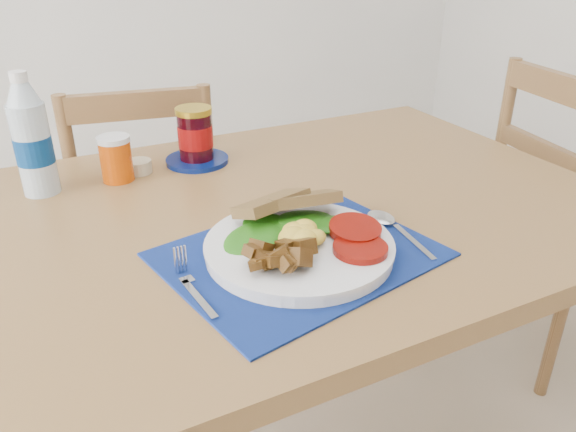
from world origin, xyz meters
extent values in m
cube|color=brown|center=(0.00, 0.20, 0.73)|extent=(1.40, 0.90, 0.04)
cylinder|color=brown|center=(0.64, 0.59, 0.35)|extent=(0.06, 0.06, 0.71)
cube|color=brown|center=(-0.08, 0.85, 0.41)|extent=(0.46, 0.44, 0.04)
cylinder|color=brown|center=(0.12, 0.98, 0.19)|extent=(0.03, 0.03, 0.39)
cylinder|color=brown|center=(-0.22, 1.04, 0.19)|extent=(0.03, 0.03, 0.39)
cylinder|color=brown|center=(0.06, 0.66, 0.19)|extent=(0.03, 0.03, 0.39)
cylinder|color=brown|center=(-0.27, 0.72, 0.19)|extent=(0.03, 0.03, 0.39)
cube|color=brown|center=(-0.11, 0.68, 0.85)|extent=(0.36, 0.09, 0.46)
cube|color=brown|center=(1.05, 0.25, 0.42)|extent=(0.45, 0.47, 0.04)
cylinder|color=brown|center=(1.24, 0.40, 0.20)|extent=(0.04, 0.04, 0.40)
cylinder|color=brown|center=(0.86, 0.10, 0.20)|extent=(0.04, 0.04, 0.40)
cylinder|color=brown|center=(0.91, 0.45, 0.20)|extent=(0.04, 0.04, 0.40)
cube|color=brown|center=(0.87, 0.27, 0.87)|extent=(0.09, 0.37, 0.47)
cube|color=black|center=(-0.01, 0.01, 0.75)|extent=(0.47, 0.40, 0.00)
cylinder|color=silver|center=(-0.01, 0.01, 0.76)|extent=(0.30, 0.30, 0.02)
ellipsoid|color=yellow|center=(0.00, 0.01, 0.79)|extent=(0.07, 0.07, 0.03)
cylinder|color=#8A0505|center=(0.07, -0.03, 0.78)|extent=(0.09, 0.09, 0.01)
ellipsoid|color=#0E4308|center=(0.00, 0.06, 0.78)|extent=(0.16, 0.10, 0.02)
cube|color=olive|center=(0.01, 0.10, 0.81)|extent=(0.13, 0.09, 0.04)
cube|color=#B2B5BA|center=(-0.20, -0.04, 0.76)|extent=(0.02, 0.11, 0.00)
cube|color=#B2B5BA|center=(-0.20, 0.03, 0.76)|extent=(0.02, 0.06, 0.00)
cube|color=#B2B5BA|center=(0.18, -0.04, 0.76)|extent=(0.03, 0.13, 0.00)
ellipsoid|color=#B2B5BA|center=(0.18, 0.05, 0.76)|extent=(0.04, 0.06, 0.01)
cylinder|color=#ADBFCC|center=(-0.36, 0.47, 0.84)|extent=(0.07, 0.07, 0.18)
cylinder|color=navy|center=(-0.36, 0.47, 0.84)|extent=(0.07, 0.07, 0.05)
cone|color=#ADBFCC|center=(-0.36, 0.47, 0.95)|extent=(0.06, 0.06, 0.04)
cylinder|color=white|center=(-0.36, 0.47, 0.98)|extent=(0.03, 0.03, 0.02)
cylinder|color=#C44405|center=(-0.21, 0.46, 0.80)|extent=(0.07, 0.07, 0.09)
cylinder|color=#BEAF8B|center=(-0.16, 0.49, 0.76)|extent=(0.06, 0.06, 0.03)
cylinder|color=#051453|center=(-0.02, 0.49, 0.76)|extent=(0.14, 0.14, 0.01)
cylinder|color=black|center=(-0.02, 0.49, 0.81)|extent=(0.08, 0.08, 0.10)
cylinder|color=maroon|center=(-0.02, 0.49, 0.81)|extent=(0.08, 0.08, 0.05)
cylinder|color=#B7941E|center=(-0.02, 0.49, 0.87)|extent=(0.08, 0.08, 0.01)
camera|label=1|loc=(-0.38, -0.68, 1.22)|focal=35.00mm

